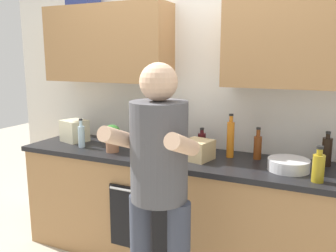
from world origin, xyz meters
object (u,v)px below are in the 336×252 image
object	(u,v)px
bottle_vinegar	(258,146)
potted_herb	(112,137)
bottle_wine	(202,142)
cup_stoneware	(113,137)
cup_ceramic	(146,142)
knife_block	(168,140)
mixing_bowl	(288,165)
grocery_bag_rice	(75,131)
grocery_bag_bread	(198,150)
bottle_water	(81,136)
person_standing	(159,177)
bottle_juice	(230,139)
bottle_oil	(318,167)
bottle_soy	(327,151)

from	to	relation	value
bottle_vinegar	potted_herb	xyz separation A→B (m)	(-1.12, -0.29, 0.03)
bottle_wine	cup_stoneware	size ratio (longest dim) A/B	2.03
cup_ceramic	knife_block	bearing A→B (deg)	-14.06
mixing_bowl	grocery_bag_rice	bearing A→B (deg)	178.07
potted_herb	grocery_bag_bread	size ratio (longest dim) A/B	1.10
bottle_vinegar	bottle_water	bearing A→B (deg)	-169.27
potted_herb	grocery_bag_rice	xyz separation A→B (m)	(-0.52, 0.17, -0.03)
person_standing	bottle_wine	size ratio (longest dim) A/B	8.26
person_standing	knife_block	bearing A→B (deg)	110.85
bottle_wine	grocery_bag_bread	world-z (taller)	bottle_wine
bottle_juice	grocery_bag_bread	distance (m)	0.27
bottle_wine	bottle_oil	size ratio (longest dim) A/B	0.86
person_standing	grocery_bag_rice	xyz separation A→B (m)	(-1.23, 0.74, 0.03)
bottle_water	person_standing	bearing A→B (deg)	-29.63
bottle_juice	bottle_oil	xyz separation A→B (m)	(0.64, -0.31, -0.05)
person_standing	cup_ceramic	size ratio (longest dim) A/B	16.11
person_standing	mixing_bowl	distance (m)	0.94
bottle_vinegar	mixing_bowl	bearing A→B (deg)	-36.91
knife_block	grocery_bag_rice	bearing A→B (deg)	179.38
bottle_juice	grocery_bag_rice	bearing A→B (deg)	-176.59
bottle_vinegar	knife_block	distance (m)	0.70
knife_block	bottle_water	bearing A→B (deg)	-169.49
bottle_vinegar	grocery_bag_bread	xyz separation A→B (m)	(-0.41, -0.20, -0.02)
potted_herb	grocery_bag_bread	distance (m)	0.71
person_standing	mixing_bowl	world-z (taller)	person_standing
bottle_juice	cup_stoneware	xyz separation A→B (m)	(-1.10, 0.04, -0.10)
knife_block	potted_herb	world-z (taller)	knife_block
bottle_wine	knife_block	bearing A→B (deg)	-145.14
person_standing	bottle_water	distance (m)	1.19
bottle_vinegar	grocery_bag_bread	size ratio (longest dim) A/B	1.19
bottle_juice	grocery_bag_rice	world-z (taller)	bottle_juice
bottle_vinegar	bottle_juice	xyz separation A→B (m)	(-0.20, -0.04, 0.05)
cup_ceramic	grocery_bag_bread	xyz separation A→B (m)	(0.52, -0.13, 0.02)
person_standing	grocery_bag_bread	distance (m)	0.66
bottle_water	bottle_vinegar	bearing A→B (deg)	10.73
bottle_water	cup_ceramic	size ratio (longest dim) A/B	2.45
knife_block	grocery_bag_rice	size ratio (longest dim) A/B	1.32
potted_herb	person_standing	bearing A→B (deg)	-38.90
bottle_vinegar	cup_stoneware	bearing A→B (deg)	179.97
bottle_juice	bottle_wine	size ratio (longest dim) A/B	1.72
mixing_bowl	bottle_oil	bearing A→B (deg)	-40.54
grocery_bag_rice	knife_block	bearing A→B (deg)	-0.62
cup_ceramic	potted_herb	size ratio (longest dim) A/B	0.45
bottle_water	potted_herb	distance (m)	0.33
bottle_soy	cup_stoneware	world-z (taller)	bottle_soy
bottle_soy	bottle_juice	xyz separation A→B (m)	(-0.68, -0.07, 0.04)
person_standing	bottle_soy	world-z (taller)	person_standing
bottle_oil	cup_stoneware	bearing A→B (deg)	168.61
person_standing	bottle_vinegar	size ratio (longest dim) A/B	6.68
bottle_wine	cup_ceramic	world-z (taller)	bottle_wine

